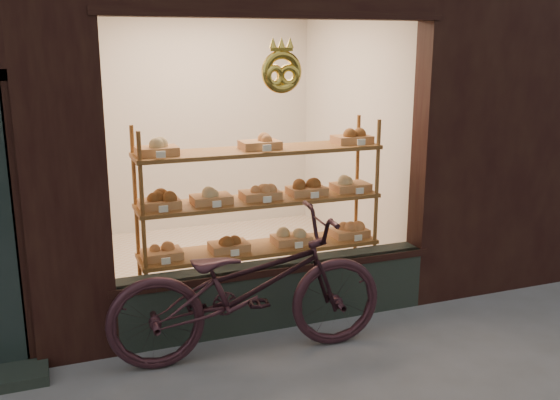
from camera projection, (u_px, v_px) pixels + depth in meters
name	position (u px, v px, depth m)	size (l,w,h in m)	color
display_shelf	(260.00, 217.00, 5.61)	(2.20, 0.45, 1.70)	brown
bicycle	(248.00, 287.00, 4.74)	(0.75, 2.14, 1.12)	black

